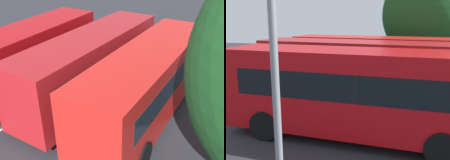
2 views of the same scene
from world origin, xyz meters
TOP-DOWN VIEW (x-y plane):
  - ground_plane at (0.00, 0.00)m, footprint 60.64×60.64m
  - bus_far_left at (-0.64, -3.26)m, footprint 9.64×3.43m
  - bus_center_left at (0.01, -0.20)m, footprint 9.65×3.55m
  - bus_center_right at (-0.54, 3.33)m, footprint 9.60×3.15m
  - street_lamp at (0.31, 7.40)m, footprint 0.28×2.55m
  - depot_tree at (-3.77, -7.74)m, footprint 6.12×5.51m
  - lane_stripe_outer_left at (0.00, -1.72)m, footprint 11.41×1.20m
  - lane_stripe_inner_left at (0.00, 1.72)m, footprint 11.41×1.20m

SIDE VIEW (x-z plane):
  - ground_plane at x=0.00m, z-range 0.00..0.00m
  - lane_stripe_outer_left at x=0.00m, z-range 0.00..0.01m
  - lane_stripe_inner_left at x=0.00m, z-range 0.00..0.01m
  - bus_far_left at x=-0.64m, z-range 0.17..3.43m
  - bus_center_left at x=0.01m, z-range 0.17..3.43m
  - bus_center_right at x=-0.54m, z-range 0.17..3.43m
  - street_lamp at x=0.31m, z-range 0.60..8.40m
  - depot_tree at x=-3.77m, z-range 0.66..8.43m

